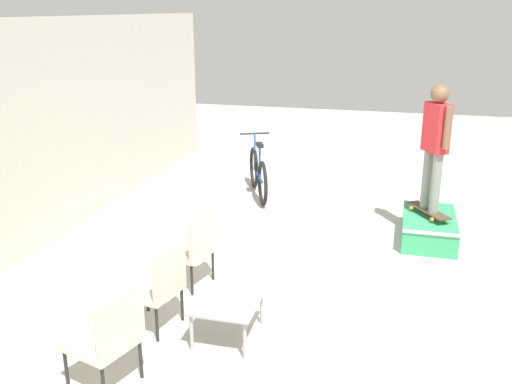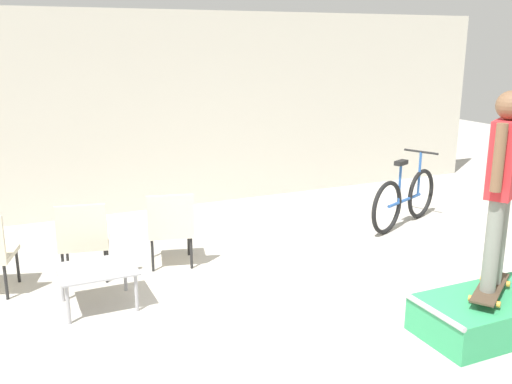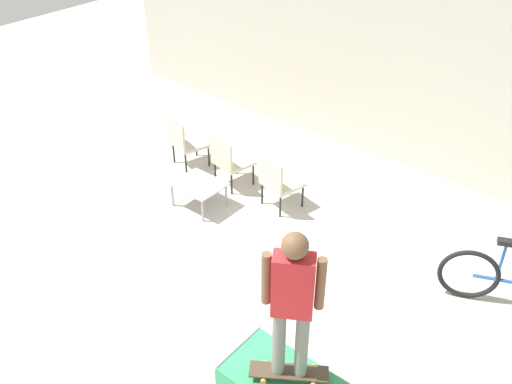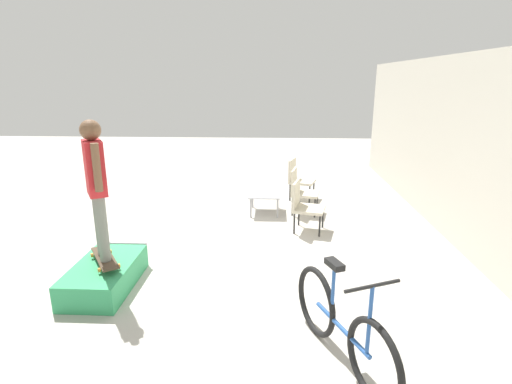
{
  "view_description": "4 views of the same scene",
  "coord_description": "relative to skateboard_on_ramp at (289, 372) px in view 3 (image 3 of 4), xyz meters",
  "views": [
    {
      "loc": [
        -6.17,
        -0.45,
        3.11
      ],
      "look_at": [
        0.19,
        1.23,
        0.98
      ],
      "focal_mm": 40.0,
      "sensor_mm": 36.0,
      "label": 1
    },
    {
      "loc": [
        -2.18,
        -4.28,
        2.55
      ],
      "look_at": [
        0.25,
        1.08,
        0.98
      ],
      "focal_mm": 40.0,
      "sensor_mm": 36.0,
      "label": 2
    },
    {
      "loc": [
        3.76,
        -3.96,
        5.08
      ],
      "look_at": [
        -0.11,
        0.8,
        0.97
      ],
      "focal_mm": 40.0,
      "sensor_mm": 36.0,
      "label": 3
    },
    {
      "loc": [
        6.21,
        1.28,
        2.61
      ],
      "look_at": [
        0.01,
        0.98,
        0.84
      ],
      "focal_mm": 28.0,
      "sensor_mm": 36.0,
      "label": 4
    }
  ],
  "objects": [
    {
      "name": "ground_plane",
      "position": [
        -1.66,
        0.86,
        -0.42
      ],
      "size": [
        24.0,
        24.0,
        0.0
      ],
      "primitive_type": "plane",
      "color": "#B7B2A8"
    },
    {
      "name": "house_wall_back",
      "position": [
        -1.66,
        5.08,
        1.08
      ],
      "size": [
        12.0,
        0.06,
        3.0
      ],
      "color": "beige",
      "rests_on": "ground_plane"
    },
    {
      "name": "skateboard_on_ramp",
      "position": [
        0.0,
        0.0,
        0.0
      ],
      "size": [
        0.77,
        0.61,
        0.07
      ],
      "rotation": [
        0.0,
        0.0,
        0.59
      ],
      "color": "#473828",
      "rests_on": "skate_ramp_box"
    },
    {
      "name": "person_skater",
      "position": [
        -0.0,
        0.0,
        1.03
      ],
      "size": [
        0.5,
        0.37,
        1.73
      ],
      "rotation": [
        0.0,
        0.0,
        0.54
      ],
      "color": "gray",
      "rests_on": "skateboard_on_ramp"
    },
    {
      "name": "coffee_table",
      "position": [
        -3.13,
        1.95,
        -0.06
      ],
      "size": [
        0.73,
        0.62,
        0.4
      ],
      "color": "#9E9EA3",
      "rests_on": "ground_plane"
    },
    {
      "name": "patio_chair_left",
      "position": [
        -4.13,
        2.67,
        0.08
      ],
      "size": [
        0.65,
        0.65,
        0.9
      ],
      "rotation": [
        0.0,
        0.0,
        2.85
      ],
      "color": "black",
      "rests_on": "ground_plane"
    },
    {
      "name": "patio_chair_center",
      "position": [
        -3.14,
        2.67,
        0.08
      ],
      "size": [
        0.61,
        0.61,
        0.9
      ],
      "rotation": [
        0.0,
        0.0,
        2.94
      ],
      "color": "black",
      "rests_on": "ground_plane"
    },
    {
      "name": "patio_chair_right",
      "position": [
        -2.17,
        2.67,
        0.08
      ],
      "size": [
        0.63,
        0.63,
        0.9
      ],
      "rotation": [
        0.0,
        0.0,
        2.91
      ],
      "color": "black",
      "rests_on": "ground_plane"
    },
    {
      "name": "bicycle",
      "position": [
        1.27,
        2.79,
        -0.03
      ],
      "size": [
        1.61,
        0.77,
        1.03
      ],
      "rotation": [
        0.0,
        0.0,
        0.41
      ],
      "color": "black",
      "rests_on": "ground_plane"
    }
  ]
}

